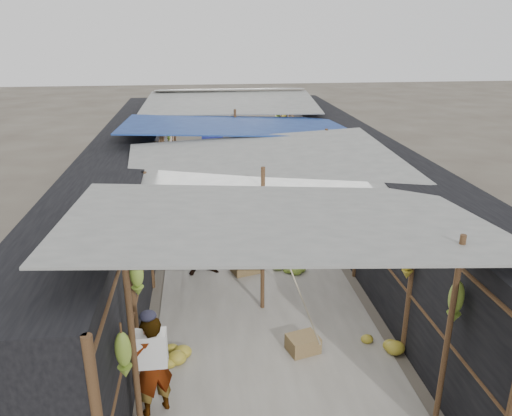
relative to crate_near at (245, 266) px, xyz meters
name	(u,v)px	position (x,y,z in m)	size (l,w,h in m)	color
aisle_slab	(244,232)	(0.17, 2.10, -0.15)	(3.60, 16.00, 0.02)	#9E998E
stall_left	(127,192)	(-2.53, 2.10, 0.99)	(1.40, 15.00, 2.30)	black
stall_right	(355,184)	(2.87, 2.10, 0.99)	(1.40, 15.00, 2.30)	black
crate_near	(245,266)	(0.00, 0.00, 0.00)	(0.52, 0.42, 0.31)	olive
crate_mid	(303,344)	(0.63, -2.73, -0.02)	(0.46, 0.37, 0.27)	olive
crate_back	(195,172)	(-0.99, 7.10, 0.00)	(0.48, 0.39, 0.30)	olive
black_basin	(286,184)	(1.81, 5.60, -0.06)	(0.61, 0.61, 0.18)	black
vendor_elderly	(152,366)	(-1.53, -3.77, 0.56)	(0.52, 0.34, 1.43)	silver
shopper_blue	(207,238)	(-0.76, 0.04, 0.63)	(0.77, 0.60, 1.58)	#1E4197
vendor_seated	(274,188)	(1.17, 3.93, 0.36)	(0.66, 0.38, 1.03)	#4E4A44
market_canopy	(243,132)	(0.20, 2.44, 2.25)	(5.62, 15.20, 2.77)	brown
hanging_bananas	(251,171)	(0.31, 1.70, 1.50)	(3.95, 13.62, 0.86)	olive
floor_bananas	(249,216)	(0.36, 2.81, -0.01)	(3.83, 10.50, 0.33)	olive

